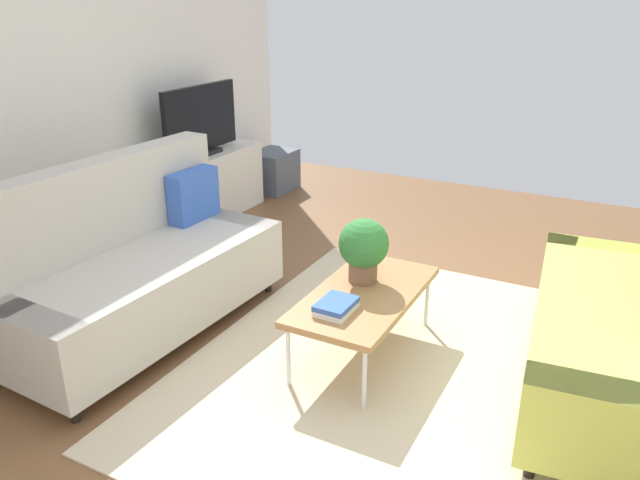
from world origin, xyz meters
name	(u,v)px	position (x,y,z in m)	size (l,w,h in m)	color
ground_plane	(375,357)	(0.00, 0.00, 0.00)	(7.68, 7.68, 0.00)	brown
wall_far	(22,84)	(0.00, 2.80, 1.45)	(6.40, 0.12, 2.90)	white
area_rug	(390,365)	(-0.04, -0.11, 0.01)	(2.90, 2.20, 0.01)	beige
couch_beige	(136,266)	(-0.38, 1.51, 0.44)	(1.93, 0.92, 1.10)	#B2ADA3
couch_green	(634,323)	(0.30, -1.33, 0.44)	(1.98, 1.03, 1.10)	#C1CC51
coffee_table	(364,296)	(0.01, 0.09, 0.39)	(1.10, 0.56, 0.42)	#9E7042
tv_console	(204,187)	(1.53, 2.46, 0.32)	(1.40, 0.44, 0.64)	silver
tv	(201,121)	(1.53, 2.44, 0.95)	(1.00, 0.20, 0.64)	black
storage_trunk	(273,171)	(2.63, 2.36, 0.22)	(0.52, 0.40, 0.44)	#4C5666
potted_plant	(364,247)	(0.14, 0.16, 0.64)	(0.30, 0.30, 0.40)	brown
table_book_0	(336,309)	(-0.28, 0.13, 0.44)	(0.24, 0.18, 0.03)	silver
table_book_1	(336,304)	(-0.28, 0.13, 0.47)	(0.24, 0.18, 0.03)	#3359B2
vase_0	(154,159)	(0.95, 2.51, 0.72)	(0.12, 0.12, 0.16)	#33B29E
bottle_0	(176,153)	(1.13, 2.42, 0.74)	(0.05, 0.05, 0.21)	gold
bottle_1	(183,152)	(1.23, 2.42, 0.73)	(0.06, 0.06, 0.18)	#3359B2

